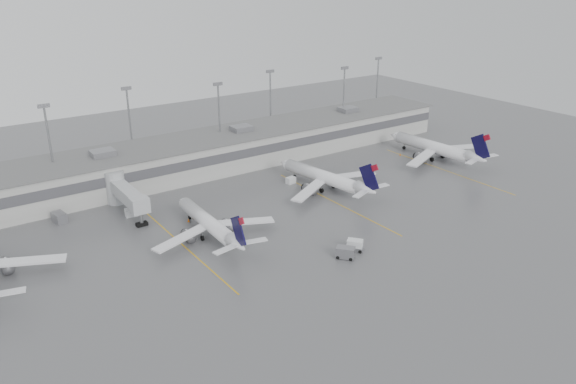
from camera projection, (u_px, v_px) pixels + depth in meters
ground at (344, 272)px, 91.83m from camera, size 260.00×260.00×0.00m
terminal at (188, 157)px, 134.37m from camera, size 152.00×17.00×9.45m
light_masts at (175, 120)px, 135.83m from camera, size 142.40×8.00×20.60m
jet_bridge_right at (122, 192)px, 114.29m from camera, size 4.00×17.20×7.00m
stand_markings at (265, 222)px, 110.09m from camera, size 105.25×40.00×0.01m
jet_mid_left at (210, 224)px, 102.86m from camera, size 24.27×27.21×8.80m
jet_mid_right at (326, 177)px, 124.71m from camera, size 25.76×29.08×9.45m
jet_far_right at (437, 148)px, 144.40m from camera, size 27.79×31.19×10.09m
baggage_tug at (355, 246)px, 98.75m from camera, size 3.44×3.63×2.01m
baggage_cart at (345, 252)px, 96.03m from camera, size 3.39×3.60×2.03m
gse_uld_b at (131, 212)px, 112.25m from camera, size 2.47×1.81×1.63m
gse_uld_c at (291, 180)px, 129.20m from camera, size 2.31×1.71×1.51m
gse_loader at (59, 218)px, 109.48m from camera, size 2.51×3.48×1.99m
cone_b at (188, 220)px, 109.94m from camera, size 0.43×0.43×0.69m
cone_c at (290, 178)px, 131.48m from camera, size 0.49×0.49×0.78m
cone_d at (400, 154)px, 148.31m from camera, size 0.42×0.42×0.67m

